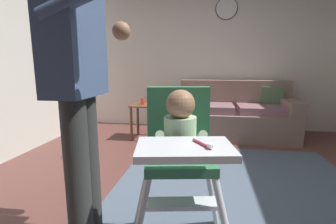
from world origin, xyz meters
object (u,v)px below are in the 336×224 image
at_px(toy_ball_second, 71,152).
at_px(wall_clock, 226,8).
at_px(high_chair, 180,142).
at_px(sippy_cup, 143,101).
at_px(adult_standing, 78,86).
at_px(side_table, 145,114).
at_px(couch, 235,115).

height_order(toy_ball_second, wall_clock, wall_clock).
height_order(high_chair, sippy_cup, high_chair).
relative_size(adult_standing, side_table, 3.31).
xyz_separation_m(side_table, wall_clock, (1.19, 0.84, 1.64)).
relative_size(side_table, sippy_cup, 5.20).
relative_size(high_chair, side_table, 1.87).
bearing_deg(couch, wall_clock, -160.35).
xyz_separation_m(adult_standing, wall_clock, (0.96, 3.12, 1.04)).
bearing_deg(wall_clock, high_chair, -97.21).
distance_m(high_chair, wall_clock, 3.41).
relative_size(high_chair, toy_ball_second, 6.76).
distance_m(high_chair, toy_ball_second, 2.07).
relative_size(couch, sippy_cup, 17.61).
xyz_separation_m(couch, side_table, (-1.36, -0.36, 0.05)).
distance_m(adult_standing, wall_clock, 3.43).
height_order(adult_standing, side_table, adult_standing).
bearing_deg(high_chair, sippy_cup, -170.63).
distance_m(toy_ball_second, sippy_cup, 1.25).
bearing_deg(adult_standing, wall_clock, 72.17).
bearing_deg(high_chair, couch, 157.25).
xyz_separation_m(high_chair, adult_standing, (-0.56, -0.01, 0.30)).
xyz_separation_m(side_table, sippy_cup, (-0.04, 0.00, 0.19)).
distance_m(adult_standing, side_table, 2.37).
relative_size(couch, wall_clock, 4.88).
xyz_separation_m(high_chair, toy_ball_second, (-1.47, 1.32, -0.61)).
distance_m(toy_ball_second, side_table, 1.21).
bearing_deg(high_chair, adult_standing, -99.78).
distance_m(high_chair, side_table, 2.43).
xyz_separation_m(adult_standing, sippy_cup, (-0.27, 2.28, -0.41)).
relative_size(couch, adult_standing, 1.02).
xyz_separation_m(sippy_cup, wall_clock, (1.22, 0.84, 1.45)).
xyz_separation_m(couch, adult_standing, (-1.13, -2.64, 0.65)).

